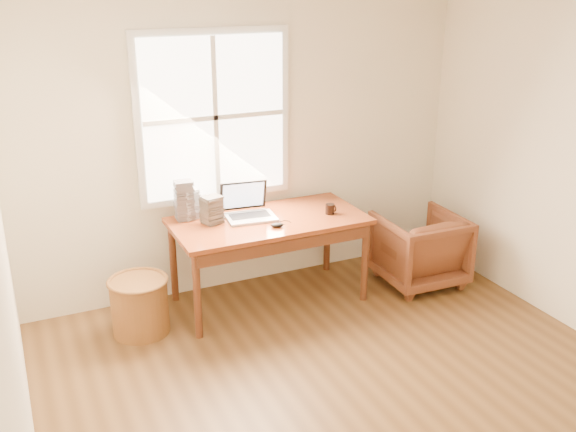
# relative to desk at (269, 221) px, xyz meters

# --- Properties ---
(room_shell) EXTENTS (4.04, 4.54, 2.64)m
(room_shell) POSITION_rel_desk_xyz_m (-0.02, -1.64, 0.59)
(room_shell) COLOR brown
(room_shell) RESTS_ON ground
(desk) EXTENTS (1.60, 0.80, 0.04)m
(desk) POSITION_rel_desk_xyz_m (0.00, 0.00, 0.00)
(desk) COLOR brown
(desk) RESTS_ON room_shell
(armchair) EXTENTS (0.72, 0.74, 0.65)m
(armchair) POSITION_rel_desk_xyz_m (1.37, -0.24, -0.40)
(armchair) COLOR brown
(armchair) RESTS_ON room_shell
(wicker_stool) EXTENTS (0.52, 0.52, 0.44)m
(wicker_stool) POSITION_rel_desk_xyz_m (-1.13, -0.07, -0.51)
(wicker_stool) COLOR brown
(wicker_stool) RESTS_ON room_shell
(laptop) EXTENTS (0.46, 0.48, 0.31)m
(laptop) POSITION_rel_desk_xyz_m (-0.13, 0.06, 0.17)
(laptop) COLOR silver
(laptop) RESTS_ON desk
(mouse) EXTENTS (0.12, 0.09, 0.03)m
(mouse) POSITION_rel_desk_xyz_m (-0.01, -0.20, 0.04)
(mouse) COLOR black
(mouse) RESTS_ON desk
(coffee_mug) EXTENTS (0.10, 0.10, 0.09)m
(coffee_mug) POSITION_rel_desk_xyz_m (0.52, -0.11, 0.06)
(coffee_mug) COLOR black
(coffee_mug) RESTS_ON desk
(cd_stack_a) EXTENTS (0.15, 0.14, 0.25)m
(cd_stack_a) POSITION_rel_desk_xyz_m (-0.58, 0.28, 0.15)
(cd_stack_a) COLOR silver
(cd_stack_a) RESTS_ON desk
(cd_stack_b) EXTENTS (0.18, 0.17, 0.23)m
(cd_stack_b) POSITION_rel_desk_xyz_m (-0.46, 0.10, 0.14)
(cd_stack_b) COLOR #242328
(cd_stack_b) RESTS_ON desk
(cd_stack_c) EXTENTS (0.15, 0.14, 0.33)m
(cd_stack_c) POSITION_rel_desk_xyz_m (-0.63, 0.28, 0.18)
(cd_stack_c) COLOR gray
(cd_stack_c) RESTS_ON desk
(cd_stack_d) EXTENTS (0.16, 0.15, 0.17)m
(cd_stack_d) POSITION_rel_desk_xyz_m (-0.49, 0.32, 0.11)
(cd_stack_d) COLOR #B4B9C0
(cd_stack_d) RESTS_ON desk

